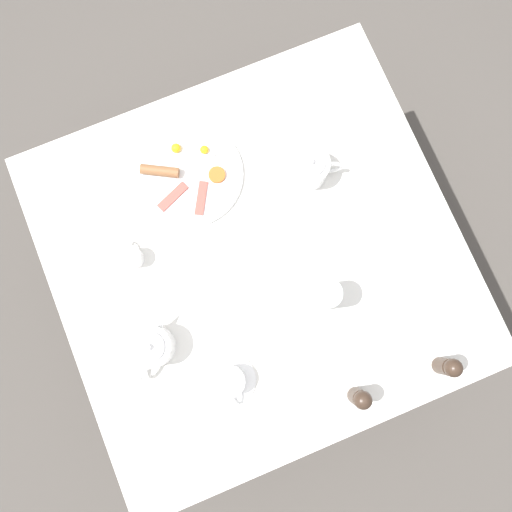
% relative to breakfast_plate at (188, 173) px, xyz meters
% --- Properties ---
extents(ground_plane, '(8.00, 8.00, 0.00)m').
position_rel_breakfast_plate_xyz_m(ground_plane, '(-0.30, -0.09, -0.73)').
color(ground_plane, '#4C4742').
extents(table, '(1.08, 1.12, 0.72)m').
position_rel_breakfast_plate_xyz_m(table, '(-0.30, -0.09, -0.07)').
color(table, silver).
rests_on(table, ground_plane).
extents(breakfast_plate, '(0.31, 0.31, 0.04)m').
position_rel_breakfast_plate_xyz_m(breakfast_plate, '(0.00, 0.00, 0.00)').
color(breakfast_plate, white).
rests_on(breakfast_plate, table).
extents(teapot_near, '(0.11, 0.18, 0.11)m').
position_rel_breakfast_plate_xyz_m(teapot_near, '(-0.13, -0.32, 0.04)').
color(teapot_near, white).
rests_on(teapot_near, table).
extents(teapot_far, '(0.15, 0.14, 0.11)m').
position_rel_breakfast_plate_xyz_m(teapot_far, '(-0.42, 0.26, 0.04)').
color(teapot_far, white).
rests_on(teapot_far, table).
extents(teacup_with_saucer_left, '(0.13, 0.13, 0.07)m').
position_rel_breakfast_plate_xyz_m(teacup_with_saucer_left, '(-0.58, 0.10, 0.02)').
color(teacup_with_saucer_left, white).
rests_on(teacup_with_saucer_left, table).
extents(water_glass_tall, '(0.07, 0.07, 0.15)m').
position_rel_breakfast_plate_xyz_m(water_glass_tall, '(-0.47, -0.21, 0.06)').
color(water_glass_tall, white).
rests_on(water_glass_tall, table).
extents(creamer_jug, '(0.08, 0.06, 0.06)m').
position_rel_breakfast_plate_xyz_m(creamer_jug, '(-0.17, 0.23, 0.02)').
color(creamer_jug, white).
rests_on(creamer_jug, table).
extents(pepper_grinder, '(0.05, 0.05, 0.12)m').
position_rel_breakfast_plate_xyz_m(pepper_grinder, '(-0.74, -0.19, 0.05)').
color(pepper_grinder, '#38281E').
rests_on(pepper_grinder, table).
extents(salt_grinder, '(0.05, 0.05, 0.12)m').
position_rel_breakfast_plate_xyz_m(salt_grinder, '(-0.76, -0.43, 0.05)').
color(salt_grinder, '#38281E').
rests_on(salt_grinder, table).
extents(fork_by_plate, '(0.18, 0.01, 0.00)m').
position_rel_breakfast_plate_xyz_m(fork_by_plate, '(-0.33, -0.47, -0.01)').
color(fork_by_plate, silver).
rests_on(fork_by_plate, table).
extents(knife_by_plate, '(0.23, 0.06, 0.00)m').
position_rel_breakfast_plate_xyz_m(knife_by_plate, '(-0.58, -0.38, -0.01)').
color(knife_by_plate, silver).
rests_on(knife_by_plate, table).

